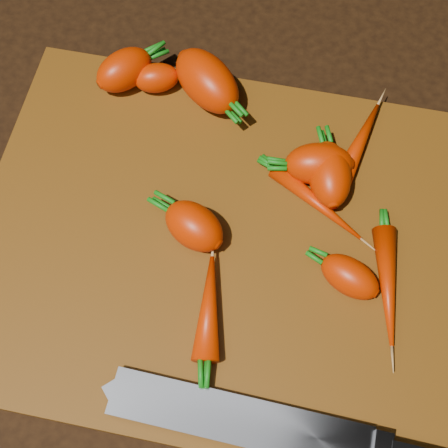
# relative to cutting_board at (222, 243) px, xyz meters

# --- Properties ---
(ground) EXTENTS (2.00, 2.00, 0.01)m
(ground) POSITION_rel_cutting_board_xyz_m (0.00, 0.00, -0.01)
(ground) COLOR black
(cutting_board) EXTENTS (0.50, 0.40, 0.01)m
(cutting_board) POSITION_rel_cutting_board_xyz_m (0.00, 0.00, 0.00)
(cutting_board) COLOR #58330E
(cutting_board) RESTS_ON ground
(carrot_0) EXTENTS (0.08, 0.08, 0.04)m
(carrot_0) POSITION_rel_cutting_board_xyz_m (-0.14, 0.17, 0.03)
(carrot_0) COLOR red
(carrot_0) RESTS_ON cutting_board
(carrot_1) EXTENTS (0.08, 0.07, 0.04)m
(carrot_1) POSITION_rel_cutting_board_xyz_m (-0.03, 0.00, 0.03)
(carrot_1) COLOR red
(carrot_1) RESTS_ON cutting_board
(carrot_2) EXTENTS (0.10, 0.10, 0.05)m
(carrot_2) POSITION_rel_cutting_board_xyz_m (-0.05, 0.17, 0.03)
(carrot_2) COLOR red
(carrot_2) RESTS_ON cutting_board
(carrot_3) EXTENTS (0.06, 0.08, 0.04)m
(carrot_3) POSITION_rel_cutting_board_xyz_m (0.09, 0.08, 0.03)
(carrot_3) COLOR red
(carrot_3) RESTS_ON cutting_board
(carrot_4) EXTENTS (0.08, 0.06, 0.04)m
(carrot_4) POSITION_rel_cutting_board_xyz_m (0.08, 0.09, 0.03)
(carrot_4) COLOR red
(carrot_4) RESTS_ON cutting_board
(carrot_5) EXTENTS (0.06, 0.05, 0.03)m
(carrot_5) POSITION_rel_cutting_board_xyz_m (-0.11, 0.17, 0.02)
(carrot_5) COLOR red
(carrot_5) RESTS_ON cutting_board
(carrot_6) EXTENTS (0.07, 0.06, 0.04)m
(carrot_6) POSITION_rel_cutting_board_xyz_m (0.13, -0.02, 0.02)
(carrot_6) COLOR red
(carrot_6) RESTS_ON cutting_board
(carrot_7) EXTENTS (0.05, 0.12, 0.02)m
(carrot_7) POSITION_rel_cutting_board_xyz_m (0.12, 0.13, 0.02)
(carrot_7) COLOR red
(carrot_7) RESTS_ON cutting_board
(carrot_8) EXTENTS (0.11, 0.08, 0.02)m
(carrot_8) POSITION_rel_cutting_board_xyz_m (0.09, 0.06, 0.02)
(carrot_8) COLOR red
(carrot_8) RESTS_ON cutting_board
(carrot_9) EXTENTS (0.04, 0.10, 0.03)m
(carrot_9) POSITION_rel_cutting_board_xyz_m (0.00, -0.07, 0.02)
(carrot_9) COLOR red
(carrot_9) RESTS_ON cutting_board
(carrot_10) EXTENTS (0.04, 0.12, 0.02)m
(carrot_10) POSITION_rel_cutting_board_xyz_m (0.17, -0.02, 0.02)
(carrot_10) COLOR red
(carrot_10) RESTS_ON cutting_board
(knife) EXTENTS (0.38, 0.05, 0.02)m
(knife) POSITION_rel_cutting_board_xyz_m (0.07, -0.17, 0.02)
(knife) COLOR gray
(knife) RESTS_ON cutting_board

